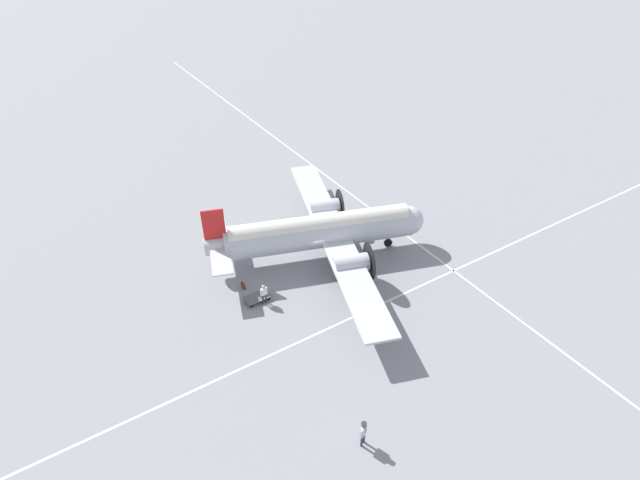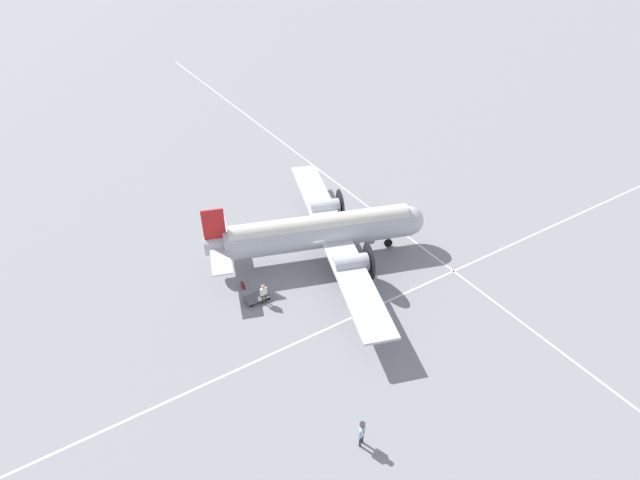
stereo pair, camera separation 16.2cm
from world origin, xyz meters
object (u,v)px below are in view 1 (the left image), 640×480
crew_foreground (363,431)px  suitcase_near_door (243,286)px  baggage_cart (257,297)px  airliner_main (325,231)px  passenger_boarding (264,292)px

crew_foreground → suitcase_near_door: crew_foreground is taller
suitcase_near_door → baggage_cart: size_ratio=0.29×
airliner_main → crew_foreground: (15.49, -7.47, -1.31)m
passenger_boarding → baggage_cart: bearing=117.8°
crew_foreground → passenger_boarding: size_ratio=1.10×
suitcase_near_door → baggage_cart: bearing=9.6°
airliner_main → baggage_cart: size_ratio=12.57×
airliner_main → passenger_boarding: airliner_main is taller
airliner_main → crew_foreground: bearing=-97.3°
airliner_main → crew_foreground: airliner_main is taller
airliner_main → suitcase_near_door: 7.81m
passenger_boarding → suitcase_near_door: 2.56m
airliner_main → passenger_boarding: bearing=-141.4°
airliner_main → crew_foreground: 17.25m
airliner_main → baggage_cart: 7.76m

